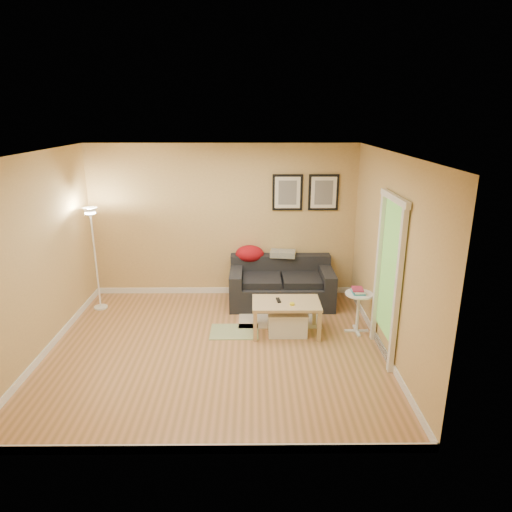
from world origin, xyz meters
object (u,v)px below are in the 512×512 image
(sofa, at_px, (281,282))
(book_stack, at_px, (358,291))
(coffee_table, at_px, (286,317))
(side_table, at_px, (358,313))
(floor_lamp, at_px, (96,262))
(storage_bin, at_px, (287,322))

(sofa, relative_size, book_stack, 7.50)
(coffee_table, height_order, book_stack, book_stack)
(sofa, bearing_deg, side_table, -45.12)
(book_stack, distance_m, floor_lamp, 4.10)
(storage_bin, distance_m, floor_lamp, 3.19)
(sofa, distance_m, floor_lamp, 3.01)
(coffee_table, bearing_deg, book_stack, -18.35)
(sofa, height_order, storage_bin, sofa)
(coffee_table, bearing_deg, side_table, -19.03)
(sofa, height_order, book_stack, sofa)
(side_table, distance_m, book_stack, 0.34)
(side_table, bearing_deg, floor_lamp, 167.74)
(storage_bin, bearing_deg, book_stack, 2.63)
(sofa, height_order, coffee_table, sofa)
(side_table, distance_m, floor_lamp, 4.14)
(sofa, bearing_deg, coffee_table, -89.82)
(storage_bin, height_order, side_table, side_table)
(storage_bin, distance_m, side_table, 1.03)
(coffee_table, xyz_separation_m, floor_lamp, (-2.98, 0.89, 0.55))
(coffee_table, distance_m, side_table, 1.04)
(storage_bin, bearing_deg, floor_lamp, 163.16)
(coffee_table, relative_size, side_table, 1.60)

